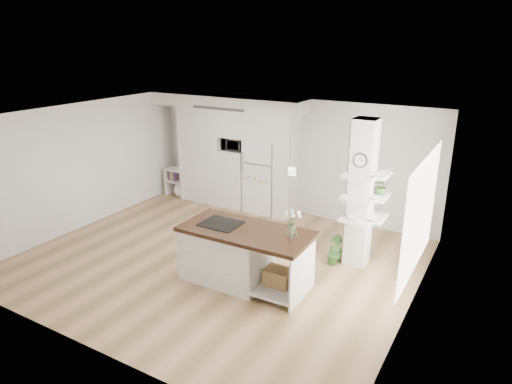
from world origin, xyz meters
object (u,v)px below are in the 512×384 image
kitchen_island (233,252)px  bookshelf (178,184)px  refrigerator (263,176)px  floor_plant_a (333,254)px

kitchen_island → bookshelf: (-3.63, 2.97, -0.19)m
refrigerator → kitchen_island: refrigerator is taller
refrigerator → bookshelf: 2.52m
refrigerator → kitchen_island: (1.18, -3.15, -0.36)m
kitchen_island → bookshelf: 4.69m
refrigerator → kitchen_island: bearing=-69.4°
refrigerator → bookshelf: size_ratio=2.38×
kitchen_island → floor_plant_a: 1.90m
refrigerator → kitchen_island: 3.38m
bookshelf → floor_plant_a: bearing=-16.7°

